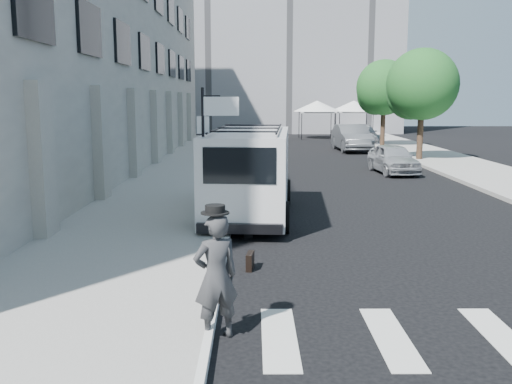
{
  "coord_description": "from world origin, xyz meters",
  "views": [
    {
      "loc": [
        -1.36,
        -10.72,
        3.39
      ],
      "look_at": [
        -1.31,
        1.97,
        1.3
      ],
      "focal_mm": 40.0,
      "sensor_mm": 36.0,
      "label": 1
    }
  ],
  "objects_px": {
    "cargo_van": "(250,172)",
    "parked_car_c": "(362,134)",
    "businessman": "(216,277)",
    "parked_car_b": "(352,138)",
    "briefcase": "(250,261)",
    "suitcase": "(246,227)",
    "parked_car_a": "(393,159)"
  },
  "relations": [
    {
      "from": "businessman",
      "to": "parked_car_a",
      "type": "distance_m",
      "value": 19.42
    },
    {
      "from": "briefcase",
      "to": "suitcase",
      "type": "distance_m",
      "value": 2.7
    },
    {
      "from": "suitcase",
      "to": "parked_car_a",
      "type": "xyz_separation_m",
      "value": [
        6.56,
        12.15,
        0.41
      ]
    },
    {
      "from": "cargo_van",
      "to": "parked_car_b",
      "type": "xyz_separation_m",
      "value": [
        6.48,
        20.73,
        -0.41
      ]
    },
    {
      "from": "businessman",
      "to": "parked_car_a",
      "type": "xyz_separation_m",
      "value": [
        6.9,
        18.15,
        -0.23
      ]
    },
    {
      "from": "briefcase",
      "to": "cargo_van",
      "type": "bearing_deg",
      "value": 97.79
    },
    {
      "from": "cargo_van",
      "to": "briefcase",
      "type": "bearing_deg",
      "value": -85.59
    },
    {
      "from": "businessman",
      "to": "suitcase",
      "type": "distance_m",
      "value": 6.05
    },
    {
      "from": "businessman",
      "to": "parked_car_b",
      "type": "xyz_separation_m",
      "value": [
        6.9,
        29.37,
        -0.05
      ]
    },
    {
      "from": "parked_car_b",
      "to": "parked_car_c",
      "type": "distance_m",
      "value": 6.06
    },
    {
      "from": "cargo_van",
      "to": "parked_car_b",
      "type": "relative_size",
      "value": 1.29
    },
    {
      "from": "businessman",
      "to": "cargo_van",
      "type": "bearing_deg",
      "value": -117.23
    },
    {
      "from": "suitcase",
      "to": "parked_car_b",
      "type": "distance_m",
      "value": 24.28
    },
    {
      "from": "businessman",
      "to": "briefcase",
      "type": "distance_m",
      "value": 3.42
    },
    {
      "from": "briefcase",
      "to": "parked_car_c",
      "type": "bearing_deg",
      "value": 82.8
    },
    {
      "from": "businessman",
      "to": "cargo_van",
      "type": "distance_m",
      "value": 8.66
    },
    {
      "from": "briefcase",
      "to": "cargo_van",
      "type": "distance_m",
      "value": 5.45
    },
    {
      "from": "briefcase",
      "to": "parked_car_a",
      "type": "relative_size",
      "value": 0.11
    },
    {
      "from": "businessman",
      "to": "parked_car_a",
      "type": "bearing_deg",
      "value": -135.29
    },
    {
      "from": "suitcase",
      "to": "parked_car_c",
      "type": "relative_size",
      "value": 0.2
    },
    {
      "from": "cargo_van",
      "to": "parked_car_b",
      "type": "height_order",
      "value": "cargo_van"
    },
    {
      "from": "businessman",
      "to": "suitcase",
      "type": "xyz_separation_m",
      "value": [
        0.34,
        6.0,
        -0.64
      ]
    },
    {
      "from": "suitcase",
      "to": "cargo_van",
      "type": "xyz_separation_m",
      "value": [
        0.08,
        2.64,
        1.01
      ]
    },
    {
      "from": "briefcase",
      "to": "parked_car_b",
      "type": "relative_size",
      "value": 0.08
    },
    {
      "from": "cargo_van",
      "to": "parked_car_c",
      "type": "xyz_separation_m",
      "value": [
        8.28,
        26.51,
        -0.56
      ]
    },
    {
      "from": "parked_car_a",
      "to": "parked_car_b",
      "type": "xyz_separation_m",
      "value": [
        0.0,
        11.22,
        0.18
      ]
    },
    {
      "from": "briefcase",
      "to": "businessman",
      "type": "bearing_deg",
      "value": -90.63
    },
    {
      "from": "businessman",
      "to": "briefcase",
      "type": "xyz_separation_m",
      "value": [
        0.46,
        3.31,
        -0.74
      ]
    },
    {
      "from": "parked_car_a",
      "to": "suitcase",
      "type": "bearing_deg",
      "value": -122.69
    },
    {
      "from": "businessman",
      "to": "cargo_van",
      "type": "relative_size",
      "value": 0.27
    },
    {
      "from": "businessman",
      "to": "parked_car_b",
      "type": "distance_m",
      "value": 30.17
    },
    {
      "from": "parked_car_b",
      "to": "parked_car_c",
      "type": "bearing_deg",
      "value": 70.31
    }
  ]
}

